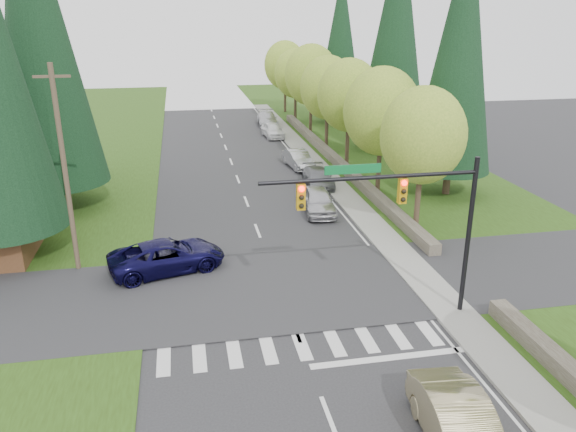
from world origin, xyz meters
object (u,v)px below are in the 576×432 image
object	(u,v)px
sedan_champagne	(461,428)
parked_car_d	(273,130)
parked_car_e	(267,119)
parked_car_a	(318,201)
parked_car_b	(318,178)
suv_navy	(167,256)
parked_car_c	(298,159)

from	to	relation	value
sedan_champagne	parked_car_d	xyz separation A→B (m)	(1.82, 44.12, -0.07)
parked_car_e	parked_car_a	bearing A→B (deg)	-88.79
parked_car_b	suv_navy	bearing A→B (deg)	-128.63
sedan_champagne	parked_car_c	distance (m)	32.06
sedan_champagne	parked_car_c	size ratio (longest dim) A/B	1.13
parked_car_b	parked_car_d	bearing A→B (deg)	93.41
parked_car_a	parked_car_e	distance (m)	29.66
parked_car_c	parked_car_e	distance (m)	18.60
parked_car_d	suv_navy	bearing A→B (deg)	-112.99
sedan_champagne	parked_car_a	xyz separation A→B (m)	(0.92, 20.97, -0.03)
suv_navy	parked_car_a	bearing A→B (deg)	-68.93
parked_car_a	parked_car_b	distance (m)	5.69
sedan_champagne	parked_car_b	size ratio (longest dim) A/B	1.09
sedan_champagne	parked_car_e	xyz separation A→B (m)	(2.26, 50.60, -0.06)
suv_navy	parked_car_e	xyz separation A→B (m)	(10.70, 36.60, -0.02)
parked_car_d	parked_car_b	bearing A→B (deg)	-92.73
parked_car_b	parked_car_a	bearing A→B (deg)	-101.66
parked_car_a	parked_car_e	size ratio (longest dim) A/B	0.88
suv_navy	parked_car_b	world-z (taller)	suv_navy
parked_car_c	parked_car_b	bearing A→B (deg)	-94.17
parked_car_a	parked_car_c	bearing A→B (deg)	89.49
parked_car_a	parked_car_c	distance (m)	11.08
parked_car_b	parked_car_c	world-z (taller)	parked_car_c
sedan_champagne	suv_navy	bearing A→B (deg)	125.54
parked_car_e	parked_car_c	bearing A→B (deg)	-87.23
parked_car_a	parked_car_e	world-z (taller)	parked_car_a
suv_navy	sedan_champagne	bearing A→B (deg)	-164.52
parked_car_d	parked_car_e	bearing A→B (deg)	81.86
parked_car_b	sedan_champagne	bearing A→B (deg)	-92.93
parked_car_d	parked_car_e	world-z (taller)	parked_car_e
parked_car_a	parked_car_b	size ratio (longest dim) A/B	1.02
parked_car_a	parked_car_d	xyz separation A→B (m)	(0.89, 23.15, -0.04)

